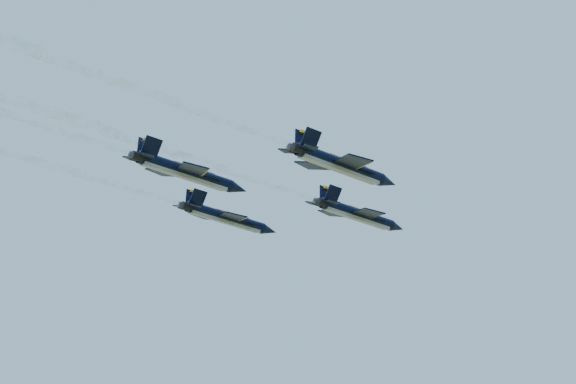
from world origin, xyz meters
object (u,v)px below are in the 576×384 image
Objects in this scene: jet_left at (228,218)px; jet_slot at (188,173)px; jet_lead at (359,215)px; jet_right at (343,166)px.

jet_slot is (7.00, -15.46, 0.00)m from jet_left.
jet_right is at bearing -45.53° from jet_lead.
jet_slot is at bearing -132.42° from jet_right.
jet_left is 1.00× the size of jet_slot.
jet_right and jet_slot have the same top height.
jet_slot is (-15.01, -7.88, 0.00)m from jet_right.
jet_lead is at bearing 92.23° from jet_slot.
jet_slot is at bearing -45.76° from jet_left.
jet_left and jet_slot have the same top height.
jet_lead is at bearing 50.12° from jet_left.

